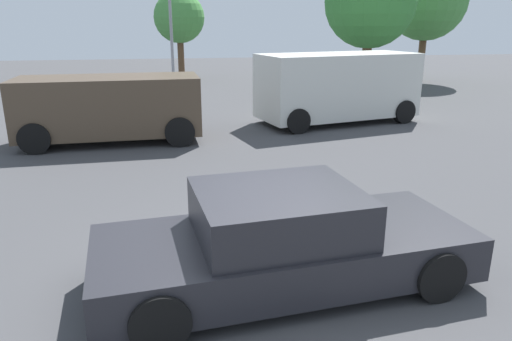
# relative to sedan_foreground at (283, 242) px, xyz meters

# --- Properties ---
(ground_plane) EXTENTS (80.00, 80.00, 0.00)m
(ground_plane) POSITION_rel_sedan_foreground_xyz_m (-0.31, 0.01, -0.58)
(ground_plane) COLOR #424244
(sedan_foreground) EXTENTS (4.83, 2.30, 1.28)m
(sedan_foreground) POSITION_rel_sedan_foreground_xyz_m (0.00, 0.00, 0.00)
(sedan_foreground) COLOR #232328
(sedan_foreground) RESTS_ON ground_plane
(van_white) EXTENTS (5.48, 3.21, 2.24)m
(van_white) POSITION_rel_sedan_foreground_xyz_m (4.16, 9.67, 0.62)
(van_white) COLOR silver
(van_white) RESTS_ON ground_plane
(suv_dark) EXTENTS (4.88, 2.24, 1.79)m
(suv_dark) POSITION_rel_sedan_foreground_xyz_m (-2.91, 8.22, 0.41)
(suv_dark) COLOR #4C3D2D
(suv_dark) RESTS_ON ground_plane
(tree_back_center) EXTENTS (2.82, 2.82, 4.87)m
(tree_back_center) POSITION_rel_sedan_foreground_xyz_m (-0.46, 23.00, 2.84)
(tree_back_center) COLOR brown
(tree_back_center) RESTS_ON ground_plane
(tree_back_right) EXTENTS (3.90, 3.90, 5.98)m
(tree_back_right) POSITION_rel_sedan_foreground_xyz_m (7.44, 15.11, 3.42)
(tree_back_right) COLOR brown
(tree_back_right) RESTS_ON ground_plane
(tree_far_right) EXTENTS (4.19, 4.19, 6.41)m
(tree_far_right) POSITION_rel_sedan_foreground_xyz_m (12.51, 19.44, 3.71)
(tree_far_right) COLOR brown
(tree_far_right) RESTS_ON ground_plane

